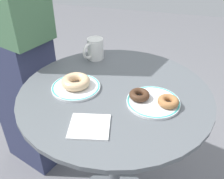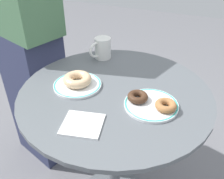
{
  "view_description": "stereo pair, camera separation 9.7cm",
  "coord_description": "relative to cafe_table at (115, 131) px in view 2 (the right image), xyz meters",
  "views": [
    {
      "loc": [
        0.21,
        -0.79,
        1.29
      ],
      "look_at": [
        -0.01,
        -0.01,
        0.74
      ],
      "focal_mm": 40.24,
      "sensor_mm": 36.0,
      "label": 1
    },
    {
      "loc": [
        0.3,
        -0.76,
        1.29
      ],
      "look_at": [
        -0.01,
        -0.01,
        0.74
      ],
      "focal_mm": 40.24,
      "sensor_mm": 36.0,
      "label": 2
    }
  ],
  "objects": [
    {
      "name": "plate_left",
      "position": [
        -0.15,
        -0.02,
        0.22
      ],
      "size": [
        0.19,
        0.19,
        0.01
      ],
      "color": "white",
      "rests_on": "cafe_table"
    },
    {
      "name": "donut_cinnamon",
      "position": [
        0.21,
        -0.05,
        0.24
      ],
      "size": [
        0.11,
        0.11,
        0.03
      ],
      "primitive_type": "torus",
      "rotation": [
        0.0,
        0.0,
        0.88
      ],
      "color": "#A36B3D",
      "rests_on": "plate_right"
    },
    {
      "name": "donut_glazed",
      "position": [
        -0.16,
        -0.02,
        0.24
      ],
      "size": [
        0.16,
        0.16,
        0.04
      ],
      "primitive_type": "torus",
      "rotation": [
        0.0,
        0.0,
        3.73
      ],
      "color": "#E0B789",
      "rests_on": "plate_left"
    },
    {
      "name": "person_figure",
      "position": [
        -0.57,
        0.19,
        0.25
      ],
      "size": [
        0.44,
        0.33,
        1.57
      ],
      "color": "#2D3351",
      "rests_on": "ground"
    },
    {
      "name": "paper_napkin",
      "position": [
        -0.03,
        -0.22,
        0.22
      ],
      "size": [
        0.15,
        0.14,
        0.01
      ],
      "primitive_type": "cube",
      "rotation": [
        0.0,
        0.0,
        0.21
      ],
      "color": "white",
      "rests_on": "cafe_table"
    },
    {
      "name": "cafe_table",
      "position": [
        0.0,
        0.0,
        0.0
      ],
      "size": [
        0.76,
        0.76,
        0.73
      ],
      "color": "#565B60",
      "rests_on": "ground"
    },
    {
      "name": "donut_chocolate",
      "position": [
        0.1,
        -0.03,
        0.24
      ],
      "size": [
        0.08,
        0.08,
        0.03
      ],
      "primitive_type": "torus",
      "rotation": [
        0.0,
        0.0,
        3.23
      ],
      "color": "#422819",
      "rests_on": "plate_right"
    },
    {
      "name": "coffee_mug",
      "position": [
        -0.17,
        0.24,
        0.27
      ],
      "size": [
        0.08,
        0.12,
        0.1
      ],
      "color": "white",
      "rests_on": "cafe_table"
    },
    {
      "name": "plate_right",
      "position": [
        0.15,
        -0.04,
        0.22
      ],
      "size": [
        0.2,
        0.2,
        0.01
      ],
      "color": "white",
      "rests_on": "cafe_table"
    }
  ]
}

